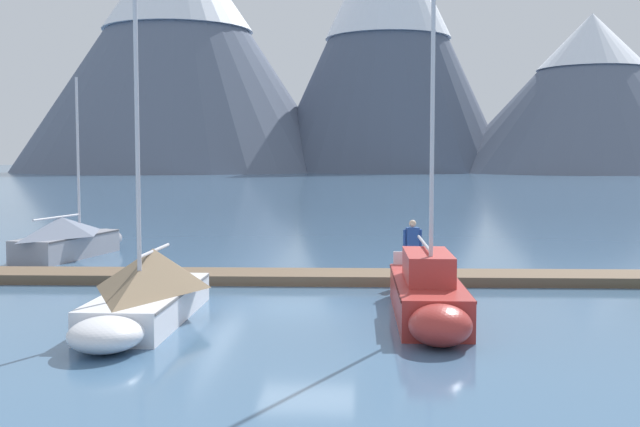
% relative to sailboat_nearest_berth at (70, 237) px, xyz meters
% --- Properties ---
extents(ground_plane, '(700.00, 700.00, 0.00)m').
position_rel_sailboat_nearest_berth_xyz_m(ground_plane, '(10.00, -9.45, -0.77)').
color(ground_plane, '#426689').
extents(mountain_west_summit, '(86.66, 86.66, 66.32)m').
position_rel_sailboat_nearest_berth_xyz_m(mountain_west_summit, '(-38.23, 177.39, 33.95)').
color(mountain_west_summit, slate).
rests_on(mountain_west_summit, ground).
extents(mountain_central_massif, '(63.74, 63.74, 69.57)m').
position_rel_sailboat_nearest_berth_xyz_m(mountain_central_massif, '(17.68, 178.81, 36.09)').
color(mountain_central_massif, '#4C566B').
rests_on(mountain_central_massif, ground).
extents(mountain_shoulder_ridge, '(72.84, 72.84, 39.71)m').
position_rel_sailboat_nearest_berth_xyz_m(mountain_shoulder_ridge, '(68.24, 169.65, 19.65)').
color(mountain_shoulder_ridge, slate).
rests_on(mountain_shoulder_ridge, ground).
extents(dock, '(27.81, 2.60, 0.30)m').
position_rel_sailboat_nearest_berth_xyz_m(dock, '(10.00, -5.45, -0.62)').
color(dock, brown).
rests_on(dock, ground).
extents(sailboat_nearest_berth, '(2.77, 6.40, 7.05)m').
position_rel_sailboat_nearest_berth_xyz_m(sailboat_nearest_berth, '(0.00, 0.00, 0.00)').
color(sailboat_nearest_berth, '#93939E').
rests_on(sailboat_nearest_berth, ground).
extents(sailboat_second_berth, '(2.03, 6.74, 7.56)m').
position_rel_sailboat_nearest_berth_xyz_m(sailboat_second_berth, '(6.35, -11.53, 0.02)').
color(sailboat_second_berth, white).
rests_on(sailboat_second_berth, ground).
extents(sailboat_mid_dock_port, '(1.64, 6.59, 9.14)m').
position_rel_sailboat_nearest_berth_xyz_m(sailboat_mid_dock_port, '(13.03, -11.02, -0.13)').
color(sailboat_mid_dock_port, '#B2332D').
rests_on(sailboat_mid_dock_port, ground).
extents(person_on_dock, '(0.58, 0.29, 1.69)m').
position_rel_sailboat_nearest_berth_xyz_m(person_on_dock, '(12.97, -5.85, 0.49)').
color(person_on_dock, '#384256').
rests_on(person_on_dock, dock).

